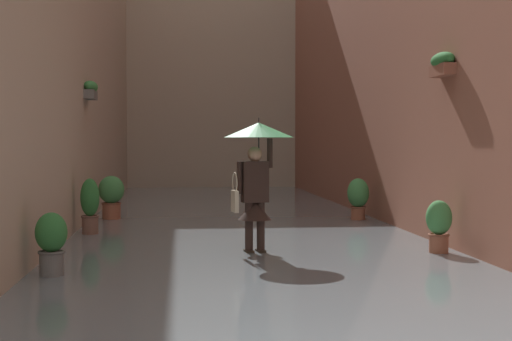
{
  "coord_description": "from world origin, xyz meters",
  "views": [
    {
      "loc": [
        1.11,
        2.57,
        1.71
      ],
      "look_at": [
        0.01,
        -8.4,
        1.28
      ],
      "focal_mm": 52.54,
      "sensor_mm": 36.0,
      "label": 1
    }
  ],
  "objects_px": {
    "potted_plant_far_right": "(51,243)",
    "potted_plant_mid_left": "(358,197)",
    "potted_plant_near_right": "(90,206)",
    "potted_plant_near_left": "(439,225)",
    "person_wading": "(257,159)",
    "potted_plant_mid_right": "(111,196)"
  },
  "relations": [
    {
      "from": "potted_plant_near_right",
      "to": "potted_plant_far_right",
      "type": "bearing_deg",
      "value": 90.42
    },
    {
      "from": "potted_plant_far_right",
      "to": "potted_plant_near_left",
      "type": "bearing_deg",
      "value": -165.77
    },
    {
      "from": "potted_plant_near_left",
      "to": "potted_plant_near_right",
      "type": "bearing_deg",
      "value": -27.52
    },
    {
      "from": "person_wading",
      "to": "potted_plant_near_left",
      "type": "height_order",
      "value": "person_wading"
    },
    {
      "from": "potted_plant_near_right",
      "to": "potted_plant_far_right",
      "type": "distance_m",
      "value": 4.17
    },
    {
      "from": "potted_plant_near_right",
      "to": "potted_plant_near_left",
      "type": "relative_size",
      "value": 1.25
    },
    {
      "from": "person_wading",
      "to": "potted_plant_mid_right",
      "type": "xyz_separation_m",
      "value": [
        2.59,
        -5.04,
        -0.89
      ]
    },
    {
      "from": "potted_plant_near_right",
      "to": "potted_plant_mid_left",
      "type": "xyz_separation_m",
      "value": [
        -5.31,
        -1.89,
        -0.02
      ]
    },
    {
      "from": "person_wading",
      "to": "potted_plant_mid_left",
      "type": "bearing_deg",
      "value": -120.63
    },
    {
      "from": "potted_plant_far_right",
      "to": "potted_plant_mid_left",
      "type": "distance_m",
      "value": 8.04
    },
    {
      "from": "person_wading",
      "to": "potted_plant_far_right",
      "type": "height_order",
      "value": "person_wading"
    },
    {
      "from": "potted_plant_near_right",
      "to": "potted_plant_near_left",
      "type": "bearing_deg",
      "value": 152.48
    },
    {
      "from": "potted_plant_far_right",
      "to": "potted_plant_mid_left",
      "type": "xyz_separation_m",
      "value": [
        -5.28,
        -6.07,
        0.07
      ]
    },
    {
      "from": "potted_plant_mid_right",
      "to": "person_wading",
      "type": "bearing_deg",
      "value": 117.17
    },
    {
      "from": "person_wading",
      "to": "potted_plant_near_right",
      "type": "bearing_deg",
      "value": -42.16
    },
    {
      "from": "potted_plant_mid_right",
      "to": "potted_plant_far_right",
      "type": "relative_size",
      "value": 1.16
    },
    {
      "from": "potted_plant_far_right",
      "to": "person_wading",
      "type": "bearing_deg",
      "value": -147.77
    },
    {
      "from": "person_wading",
      "to": "potted_plant_near_left",
      "type": "bearing_deg",
      "value": 172.72
    },
    {
      "from": "potted_plant_mid_right",
      "to": "potted_plant_far_right",
      "type": "bearing_deg",
      "value": 89.06
    },
    {
      "from": "person_wading",
      "to": "potted_plant_near_right",
      "type": "xyz_separation_m",
      "value": [
        2.73,
        -2.47,
        -0.89
      ]
    },
    {
      "from": "person_wading",
      "to": "potted_plant_mid_left",
      "type": "relative_size",
      "value": 2.2
    },
    {
      "from": "potted_plant_mid_right",
      "to": "potted_plant_mid_left",
      "type": "distance_m",
      "value": 5.22
    }
  ]
}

